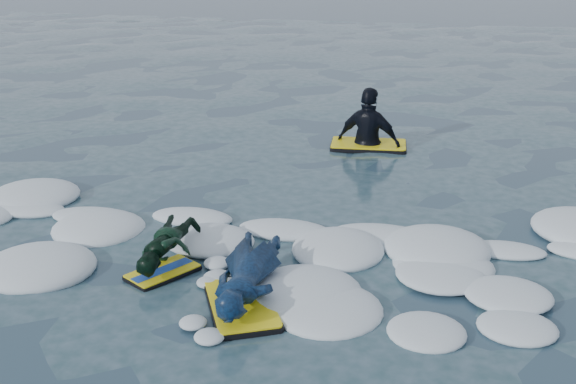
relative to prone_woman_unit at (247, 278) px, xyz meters
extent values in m
plane|color=#1D3145|center=(-1.15, 0.25, -0.23)|extent=(120.00, 120.00, 0.00)
cube|color=black|center=(0.00, -0.22, -0.19)|extent=(1.05, 1.28, 0.06)
cube|color=yellow|center=(0.00, -0.22, -0.15)|extent=(1.02, 1.25, 0.02)
imported|color=navy|center=(0.00, 0.03, 0.02)|extent=(0.72, 1.72, 0.40)
cube|color=black|center=(-1.02, 0.28, -0.20)|extent=(0.76, 0.87, 0.04)
cube|color=yellow|center=(-1.02, 0.28, -0.17)|extent=(0.73, 0.84, 0.01)
cube|color=#1742AE|center=(-1.02, 0.28, -0.16)|extent=(0.50, 0.69, 0.00)
imported|color=black|center=(-1.02, 0.48, 0.01)|extent=(0.59, 1.16, 0.43)
cube|color=black|center=(0.58, 5.36, -0.18)|extent=(1.30, 0.79, 0.06)
cube|color=yellow|center=(0.58, 5.36, -0.14)|extent=(1.28, 0.76, 0.02)
imported|color=black|center=(0.58, 5.36, -0.14)|extent=(1.17, 0.70, 1.87)
camera|label=1|loc=(1.81, -6.16, 3.32)|focal=45.00mm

